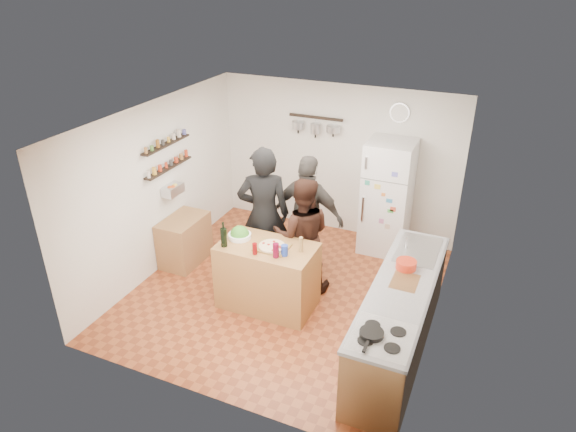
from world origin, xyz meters
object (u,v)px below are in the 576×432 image
at_px(wine_bottle, 224,237).
at_px(side_table, 185,240).
at_px(person_center, 302,235).
at_px(counter_run, 399,319).
at_px(skillet, 372,333).
at_px(wall_clock, 400,113).
at_px(person_left, 264,215).
at_px(red_bowl, 406,265).
at_px(fridge, 387,197).
at_px(person_back, 308,217).
at_px(salt_canister, 284,250).
at_px(prep_island, 268,276).
at_px(salad_bowl, 240,236).
at_px(pepper_mill, 301,246).

relative_size(wine_bottle, side_table, 0.31).
distance_m(person_center, counter_run, 1.76).
relative_size(skillet, wall_clock, 0.81).
bearing_deg(person_left, red_bowl, 143.18).
relative_size(person_center, side_table, 2.08).
xyz_separation_m(counter_run, fridge, (-0.75, 2.30, 0.45)).
xyz_separation_m(wine_bottle, person_left, (0.15, 0.84, -0.04)).
bearing_deg(person_left, person_back, -170.30).
relative_size(salt_canister, person_center, 0.09).
xyz_separation_m(prep_island, salt_canister, (0.30, -0.12, 0.53)).
relative_size(person_left, side_table, 2.50).
bearing_deg(skillet, side_table, 153.56).
bearing_deg(fridge, side_table, -149.08).
bearing_deg(person_center, prep_island, 45.49).
bearing_deg(prep_island, person_back, 79.65).
distance_m(prep_island, skillet, 2.12).
bearing_deg(salad_bowl, prep_island, -6.79).
bearing_deg(side_table, salad_bowl, -19.90).
height_order(salad_bowl, fridge, fridge).
height_order(prep_island, side_table, prep_island).
xyz_separation_m(prep_island, wine_bottle, (-0.50, -0.22, 0.58)).
height_order(prep_island, person_center, person_center).
distance_m(wine_bottle, person_left, 0.86).
bearing_deg(salt_canister, red_bowl, 11.45).
bearing_deg(counter_run, red_bowl, 97.71).
distance_m(salt_canister, wall_clock, 2.91).
xyz_separation_m(counter_run, skillet, (-0.10, -0.97, 0.49)).
bearing_deg(counter_run, fridge, 108.06).
bearing_deg(salad_bowl, person_left, 82.60).
relative_size(salt_canister, side_table, 0.18).
relative_size(wine_bottle, pepper_mill, 1.50).
bearing_deg(wine_bottle, counter_run, 0.60).
xyz_separation_m(skillet, red_bowl, (0.05, 1.34, 0.03)).
relative_size(person_left, counter_run, 0.76).
xyz_separation_m(prep_island, fridge, (1.05, 2.10, 0.45)).
xyz_separation_m(pepper_mill, salt_canister, (-0.15, -0.17, -0.01)).
height_order(counter_run, wall_clock, wall_clock).
bearing_deg(counter_run, salt_canister, 177.09).
bearing_deg(side_table, skillet, -26.44).
height_order(person_back, fridge, person_back).
bearing_deg(skillet, person_back, 125.21).
height_order(fridge, wall_clock, wall_clock).
height_order(wine_bottle, wall_clock, wall_clock).
distance_m(salad_bowl, counter_run, 2.28).
bearing_deg(salad_bowl, pepper_mill, 0.00).
relative_size(pepper_mill, skillet, 0.69).
bearing_deg(prep_island, side_table, 163.31).
relative_size(pepper_mill, red_bowl, 0.69).
bearing_deg(person_center, skillet, 109.25).
xyz_separation_m(fridge, side_table, (-2.69, -1.61, -0.54)).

